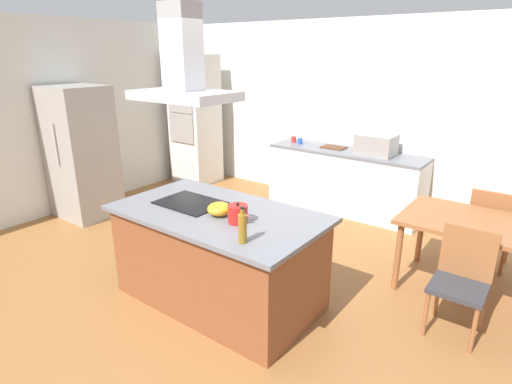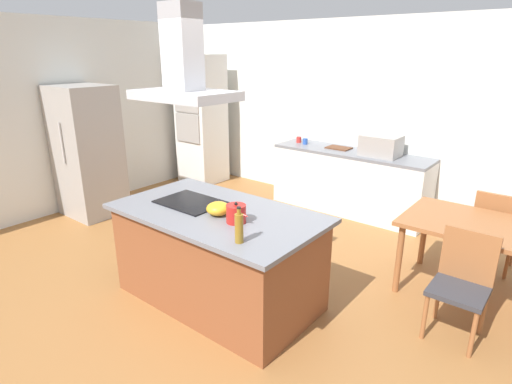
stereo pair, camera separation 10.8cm
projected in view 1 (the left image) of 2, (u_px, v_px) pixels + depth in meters
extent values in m
plane|color=#936033|center=(301.00, 244.00, 5.12)|extent=(16.00, 16.00, 0.00)
cube|color=silver|center=(367.00, 117.00, 6.01)|extent=(7.20, 0.10, 2.70)
cube|color=silver|center=(91.00, 114.00, 6.27)|extent=(0.10, 8.80, 2.70)
cube|color=brown|center=(219.00, 259.00, 3.85)|extent=(1.81, 0.98, 0.86)
cube|color=slate|center=(217.00, 213.00, 3.70)|extent=(1.91, 1.08, 0.04)
cube|color=black|center=(190.00, 203.00, 3.89)|extent=(0.60, 0.44, 0.01)
cylinder|color=#B21E19|center=(238.00, 214.00, 3.43)|extent=(0.17, 0.17, 0.15)
sphere|color=black|center=(238.00, 204.00, 3.40)|extent=(0.03, 0.03, 0.03)
cone|color=#B21E19|center=(248.00, 216.00, 3.37)|extent=(0.06, 0.03, 0.04)
cylinder|color=olive|center=(243.00, 229.00, 3.06)|extent=(0.07, 0.07, 0.23)
cylinder|color=olive|center=(242.00, 212.00, 3.02)|extent=(0.03, 0.03, 0.05)
cylinder|color=black|center=(242.00, 208.00, 3.01)|extent=(0.03, 0.03, 0.01)
ellipsoid|color=gold|center=(219.00, 209.00, 3.59)|extent=(0.21, 0.21, 0.11)
cube|color=silver|center=(344.00, 182.00, 6.09)|extent=(2.25, 0.62, 0.86)
cube|color=slate|center=(346.00, 152.00, 5.95)|extent=(2.25, 0.62, 0.04)
cube|color=#9E9993|center=(376.00, 145.00, 5.65)|extent=(0.50, 0.38, 0.28)
cylinder|color=red|center=(294.00, 139.00, 6.48)|extent=(0.08, 0.08, 0.09)
cylinder|color=#2D56B2|center=(300.00, 141.00, 6.36)|extent=(0.08, 0.08, 0.09)
cube|color=#59331E|center=(334.00, 147.00, 6.10)|extent=(0.34, 0.24, 0.02)
cube|color=silver|center=(195.00, 120.00, 7.29)|extent=(0.70, 0.64, 2.20)
cube|color=#9E9993|center=(180.00, 102.00, 6.92)|extent=(0.56, 0.02, 0.36)
cube|color=#9E9993|center=(182.00, 129.00, 7.07)|extent=(0.56, 0.02, 0.48)
cube|color=#9E9993|center=(81.00, 153.00, 5.76)|extent=(0.80, 0.70, 1.82)
cylinder|color=beige|center=(55.00, 145.00, 5.40)|extent=(0.02, 0.02, 0.55)
cube|color=#995B33|center=(482.00, 224.00, 3.85)|extent=(1.40, 0.90, 0.04)
cylinder|color=#995B33|center=(398.00, 257.00, 4.04)|extent=(0.06, 0.06, 0.71)
cylinder|color=#995B33|center=(421.00, 232.00, 4.60)|extent=(0.06, 0.06, 0.71)
cube|color=#333338|center=(491.00, 228.00, 4.51)|extent=(0.42, 0.42, 0.04)
cube|color=#995B33|center=(492.00, 213.00, 4.29)|extent=(0.42, 0.04, 0.44)
cylinder|color=#995B33|center=(472.00, 237.00, 4.82)|extent=(0.04, 0.04, 0.41)
cylinder|color=#995B33|center=(508.00, 245.00, 4.62)|extent=(0.04, 0.04, 0.41)
cylinder|color=#995B33|center=(466.00, 248.00, 4.55)|extent=(0.04, 0.04, 0.41)
cylinder|color=#995B33|center=(503.00, 257.00, 4.34)|extent=(0.04, 0.04, 0.41)
cube|color=#333338|center=(458.00, 288.00, 3.38)|extent=(0.42, 0.42, 0.04)
cube|color=#995B33|center=(468.00, 252.00, 3.44)|extent=(0.42, 0.04, 0.44)
cylinder|color=#995B33|center=(474.00, 331.00, 3.21)|extent=(0.04, 0.04, 0.41)
cylinder|color=#995B33|center=(426.00, 314.00, 3.41)|extent=(0.04, 0.04, 0.41)
cylinder|color=#995B33|center=(482.00, 309.00, 3.48)|extent=(0.04, 0.04, 0.41)
cylinder|color=#995B33|center=(437.00, 294.00, 3.69)|extent=(0.04, 0.04, 0.41)
cube|color=#ADADB2|center=(184.00, 95.00, 3.57)|extent=(0.90, 0.55, 0.08)
cube|color=#ADADB2|center=(182.00, 47.00, 3.44)|extent=(0.28, 0.24, 0.70)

